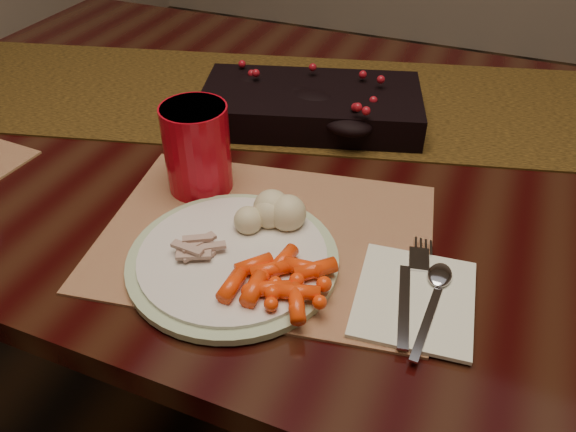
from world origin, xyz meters
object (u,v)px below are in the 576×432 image
at_px(baby_carrots, 274,277).
at_px(mashed_potatoes, 269,213).
at_px(centerpiece, 311,100).
at_px(dining_table, 339,308).
at_px(napkin, 415,298).
at_px(red_cup, 197,148).
at_px(placemat_main, 267,235).
at_px(turkey_shreds, 197,250).
at_px(dinner_plate, 233,258).

distance_m(baby_carrots, mashed_potatoes, 0.10).
bearing_deg(baby_carrots, mashed_potatoes, 117.03).
bearing_deg(centerpiece, dining_table, -34.39).
bearing_deg(napkin, red_cup, 156.27).
distance_m(dining_table, placemat_main, 0.45).
xyz_separation_m(placemat_main, baby_carrots, (0.05, -0.09, 0.03)).
distance_m(napkin, red_cup, 0.36).
relative_size(baby_carrots, napkin, 0.66).
bearing_deg(placemat_main, red_cup, 144.38).
distance_m(centerpiece, napkin, 0.45).
xyz_separation_m(turkey_shreds, red_cup, (-0.08, 0.15, 0.04)).
height_order(baby_carrots, turkey_shreds, baby_carrots).
relative_size(dining_table, dinner_plate, 6.84).
distance_m(centerpiece, dinner_plate, 0.39).
xyz_separation_m(dinner_plate, turkey_shreds, (-0.04, -0.02, 0.01)).
distance_m(dining_table, red_cup, 0.51).
height_order(centerpiece, mashed_potatoes, centerpiece).
xyz_separation_m(centerpiece, turkey_shreds, (0.00, -0.40, -0.01)).
bearing_deg(red_cup, mashed_potatoes, -25.66).
bearing_deg(dining_table, baby_carrots, -88.44).
distance_m(dinner_plate, napkin, 0.22).
distance_m(centerpiece, red_cup, 0.27).
xyz_separation_m(dinner_plate, baby_carrots, (0.07, -0.03, 0.02)).
bearing_deg(dining_table, dinner_plate, -100.52).
bearing_deg(dining_table, placemat_main, -99.53).
relative_size(napkin, red_cup, 1.21).
xyz_separation_m(placemat_main, mashed_potatoes, (0.00, -0.00, 0.04)).
bearing_deg(placemat_main, dinner_plate, -113.89).
xyz_separation_m(baby_carrots, napkin, (0.16, 0.05, -0.02)).
height_order(baby_carrots, mashed_potatoes, mashed_potatoes).
height_order(mashed_potatoes, napkin, mashed_potatoes).
distance_m(baby_carrots, red_cup, 0.25).
bearing_deg(napkin, centerpiece, 119.99).
relative_size(centerpiece, red_cup, 2.91).
xyz_separation_m(dining_table, red_cup, (-0.18, -0.18, 0.44)).
distance_m(mashed_potatoes, red_cup, 0.16).
height_order(baby_carrots, red_cup, red_cup).
height_order(dinner_plate, napkin, dinner_plate).
relative_size(baby_carrots, turkey_shreds, 1.63).
distance_m(dining_table, baby_carrots, 0.53).
relative_size(dinner_plate, baby_carrots, 2.59).
bearing_deg(baby_carrots, napkin, 17.77).
bearing_deg(dinner_plate, napkin, 5.79).
distance_m(dinner_plate, mashed_potatoes, 0.07).
bearing_deg(napkin, mashed_potatoes, 162.29).
relative_size(centerpiece, baby_carrots, 3.68).
bearing_deg(turkey_shreds, centerpiece, 90.04).
distance_m(dining_table, mashed_potatoes, 0.49).
bearing_deg(placemat_main, mashed_potatoes, -25.46).
xyz_separation_m(napkin, red_cup, (-0.34, 0.11, 0.06)).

